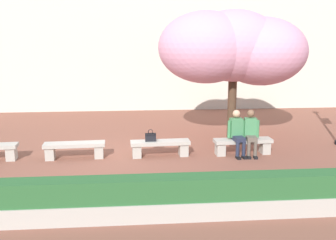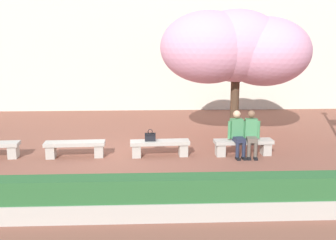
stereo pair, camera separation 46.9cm
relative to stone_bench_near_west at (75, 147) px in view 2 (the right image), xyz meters
The scene contains 10 objects.
ground_plane 1.22m from the stone_bench_near_west, ahead, with size 100.00×100.00×0.00m, color brown.
building_facade 10.39m from the stone_bench_near_west, 82.63° to the left, with size 28.00×4.00×10.12m, color beige.
stone_bench_near_west is the anchor object (origin of this frame).
stone_bench_center 2.37m from the stone_bench_near_west, ahead, with size 1.68×0.49×0.45m.
stone_bench_near_east 4.74m from the stone_bench_near_west, ahead, with size 1.68×0.49×0.45m.
person_seated_left 4.56m from the stone_bench_near_west, ahead, with size 0.51×0.71×1.29m.
person_seated_right 4.95m from the stone_bench_near_west, ahead, with size 0.51×0.71×1.29m.
handbag 2.12m from the stone_bench_near_west, ahead, with size 0.30×0.15×0.34m.
cherry_tree_main 5.74m from the stone_bench_near_west, 18.92° to the left, with size 4.71×2.97×4.14m.
planter_hedge_foreground 4.04m from the stone_bench_near_west, 72.93° to the right, with size 12.93×0.50×0.80m.
Camera 2 is at (0.95, -10.65, 3.29)m, focal length 42.00 mm.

